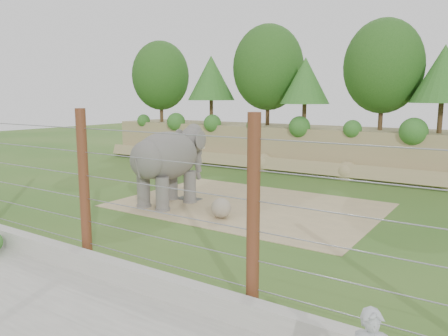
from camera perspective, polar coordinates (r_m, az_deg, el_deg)
The scene contains 8 objects.
ground at distance 15.37m, azimuth -4.16°, elevation -6.90°, with size 90.00×90.00×0.00m, color #2F5F1E.
back_embankment at distance 25.76m, azimuth 14.53°, elevation 8.30°, with size 30.00×5.52×8.77m.
dirt_patch at distance 17.50m, azimuth 3.19°, elevation -4.85°, with size 10.00×7.00×0.02m, color tan.
drain_grate at distance 18.50m, azimuth -4.61°, elevation -4.01°, with size 1.00×0.60×0.03m, color #262628.
elephant at distance 17.40m, azimuth -7.49°, elevation 0.14°, with size 1.63×3.80×3.07m, color #67635D, non-canonical shape.
stone_ball at distance 15.54m, azimuth -0.38°, elevation -5.25°, with size 0.72×0.72×0.72m, color gray.
retaining_wall at distance 11.95m, azimuth -19.29°, elevation -10.97°, with size 26.00×0.35×0.50m, color #A4A299.
barrier_fence at distance 11.77m, azimuth -17.81°, elevation -2.33°, with size 20.26×0.26×4.00m.
Camera 1 is at (9.07, -11.65, 4.28)m, focal length 35.00 mm.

